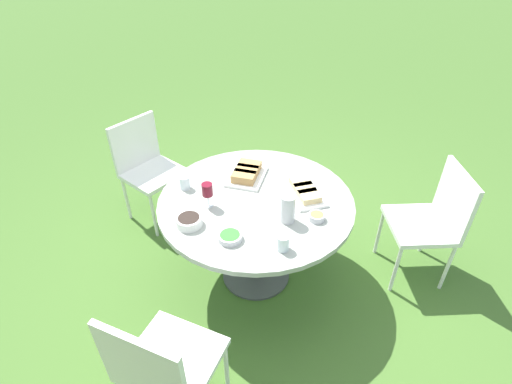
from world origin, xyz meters
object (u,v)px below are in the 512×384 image
object	(u,v)px
chair_near_right	(146,163)
water_pitcher	(288,209)
dining_table	(256,211)
wine_glass	(207,191)
chair_near_left	(433,217)
chair_far_back	(162,365)

from	to	relation	value
chair_near_right	water_pitcher	xyz separation A→B (m)	(-1.28, 0.74, 0.29)
dining_table	wine_glass	size ratio (longest dim) A/B	7.68
chair_near_left	chair_near_right	size ratio (longest dim) A/B	1.00
chair_far_back	water_pitcher	xyz separation A→B (m)	(-0.46, -0.94, 0.29)
chair_near_right	chair_far_back	size ratio (longest dim) A/B	1.00
chair_near_right	water_pitcher	bearing A→B (deg)	150.15
dining_table	chair_near_right	bearing A→B (deg)	-28.17
dining_table	wine_glass	xyz separation A→B (m)	(0.29, 0.12, 0.22)
wine_glass	water_pitcher	bearing A→B (deg)	174.72
dining_table	chair_far_back	size ratio (longest dim) A/B	1.45
chair_near_left	water_pitcher	distance (m)	1.12
chair_near_right	dining_table	bearing A→B (deg)	151.83
dining_table	wine_glass	bearing A→B (deg)	23.37
dining_table	chair_near_right	size ratio (longest dim) A/B	1.45
water_pitcher	chair_near_left	bearing A→B (deg)	-154.25
water_pitcher	chair_far_back	bearing A→B (deg)	63.68
dining_table	water_pitcher	distance (m)	0.35
water_pitcher	wine_glass	distance (m)	0.52
chair_far_back	water_pitcher	distance (m)	1.09
chair_far_back	wine_glass	world-z (taller)	chair_far_back
chair_far_back	wine_glass	size ratio (longest dim) A/B	5.29
chair_far_back	water_pitcher	size ratio (longest dim) A/B	4.83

